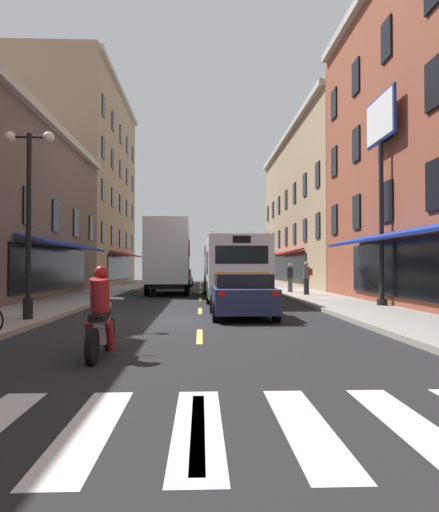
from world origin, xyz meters
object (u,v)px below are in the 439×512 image
Objects in this scene: transit_bus at (231,267)px; pedestrian_mid at (290,277)px; street_lamp_twin at (29,215)px; sedan_mid at (242,295)px; billboard_sign at (381,144)px; sedan_near at (181,278)px; motorcycle_rider at (101,318)px; box_truck at (169,258)px; pedestrian_near at (307,277)px.

pedestrian_mid is at bearing 43.19° from transit_bus.
transit_bus is at bearing 59.10° from street_lamp_twin.
street_lamp_twin is at bearing -122.31° from pedestrian_mid.
billboard_sign is at bearing 27.48° from sedan_mid.
transit_bus is (-5.49, 6.29, -4.81)m from billboard_sign.
motorcycle_rider is (-0.14, -31.48, -0.01)m from sedan_near.
transit_bus reaches higher than motorcycle_rider.
pedestrian_mid reaches higher than sedan_mid.
box_truck is 3.46× the size of motorcycle_rider.
pedestrian_near is (-1.39, 7.09, -5.35)m from billboard_sign.
box_truck is 4.10× the size of pedestrian_near.
pedestrian_near is (7.53, -3.11, -1.09)m from box_truck.
street_lamp_twin reaches higher than sedan_mid.
sedan_mid is at bearing -76.22° from box_truck.
box_truck reaches higher than transit_bus.
sedan_near is at bearing 101.71° from transit_bus.
billboard_sign is 4.86× the size of pedestrian_mid.
pedestrian_near reaches higher than pedestrian_mid.
billboard_sign is 4.68× the size of pedestrian_near.
transit_bus is 4.21m from pedestrian_near.
street_lamp_twin is at bearing -159.27° from billboard_sign.
billboard_sign is 1.94× the size of sedan_mid.
transit_bus is 7.34× the size of pedestrian_mid.
billboard_sign is at bearing -76.47° from pedestrian_mid.
billboard_sign is 3.95× the size of motorcycle_rider.
transit_bus is at bearing 131.08° from billboard_sign.
box_truck is 1.70× the size of sedan_mid.
pedestrian_mid is (3.69, 3.47, -0.60)m from transit_bus.
pedestrian_mid is at bearing 72.95° from sedan_mid.
box_truck reaches higher than sedan_near.
motorcycle_rider is (0.09, -19.95, -1.45)m from box_truck.
street_lamp_twin is (-11.96, -4.53, -3.29)m from billboard_sign.
sedan_mid is (-5.69, -2.96, -5.69)m from billboard_sign.
box_truck is (-8.92, 10.20, -4.25)m from billboard_sign.
billboard_sign reaches higher than box_truck.
billboard_sign is 13.20m from street_lamp_twin.
motorcycle_rider is at bearing -89.73° from box_truck.
sedan_near is 16.35m from pedestrian_near.
transit_bus is at bearing 78.24° from motorcycle_rider.
street_lamp_twin reaches higher than sedan_near.
motorcycle_rider is 0.38× the size of street_lamp_twin.
box_truck reaches higher than pedestrian_near.
pedestrian_near reaches higher than motorcycle_rider.
street_lamp_twin reaches higher than box_truck.
street_lamp_twin is (-3.04, -14.72, 0.96)m from box_truck.
street_lamp_twin is (-6.47, -10.82, 1.52)m from transit_bus.
transit_bus reaches higher than pedestrian_mid.
motorcycle_rider is at bearing -90.26° from sedan_near.
box_truck is at bearing 78.34° from street_lamp_twin.
sedan_near is at bearing 111.79° from billboard_sign.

